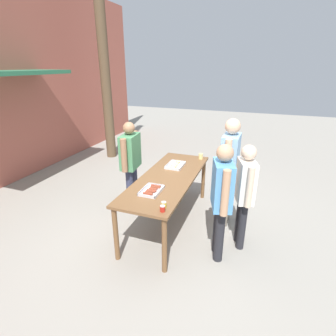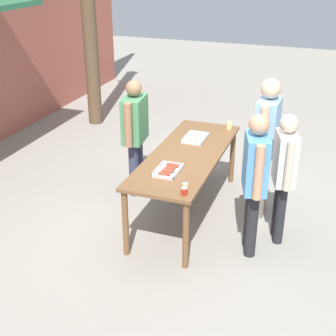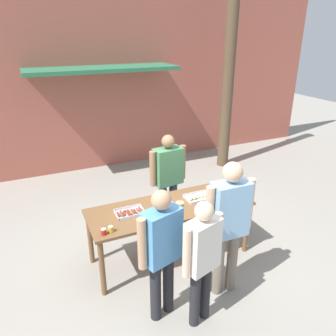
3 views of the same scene
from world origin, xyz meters
TOP-DOWN VIEW (x-y plane):
  - ground_plane at (0.00, 0.00)m, footprint 24.00×24.00m
  - building_facade_back at (0.00, 3.98)m, footprint 12.00×1.11m
  - serving_table at (0.00, 0.00)m, footprint 2.33×0.83m
  - food_tray_sausages at (-0.59, 0.04)m, footprint 0.39×0.26m
  - food_tray_buns at (0.47, 0.04)m, footprint 0.40×0.28m
  - condiment_jar_mustard at (-1.03, -0.30)m, footprint 0.07×0.07m
  - condiment_jar_ketchup at (-0.94, -0.28)m, footprint 0.07×0.07m
  - beer_cup at (1.02, -0.30)m, footprint 0.08×0.08m
  - person_server_behind_table at (0.35, 0.85)m, footprint 0.67×0.31m
  - person_customer_holding_hotdog at (-0.54, -0.94)m, footprint 0.60×0.35m
  - person_customer_with_cup at (0.35, -0.91)m, footprint 0.65×0.26m
  - person_customer_waiting_in_line at (-0.18, -1.21)m, footprint 0.54×0.31m
  - utility_pole at (2.74, 2.79)m, footprint 1.10×0.27m

SIDE VIEW (x-z plane):
  - ground_plane at x=0.00m, z-range 0.00..0.00m
  - serving_table at x=0.00m, z-range 0.34..1.20m
  - food_tray_sausages at x=-0.59m, z-range 0.86..0.90m
  - food_tray_buns at x=0.47m, z-range 0.86..0.91m
  - condiment_jar_mustard at x=-1.03m, z-range 0.86..0.94m
  - condiment_jar_ketchup at x=-0.94m, z-range 0.86..0.94m
  - beer_cup at x=1.02m, z-range 0.86..0.97m
  - person_customer_waiting_in_line at x=-0.18m, z-range 0.15..1.72m
  - person_server_behind_table at x=0.35m, z-range 0.14..1.77m
  - person_customer_holding_hotdog at x=-0.54m, z-range 0.15..1.80m
  - person_customer_with_cup at x=0.35m, z-range 0.17..1.98m
  - building_facade_back at x=0.00m, z-range 0.01..4.51m
  - utility_pole at x=2.74m, z-range 0.06..5.80m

